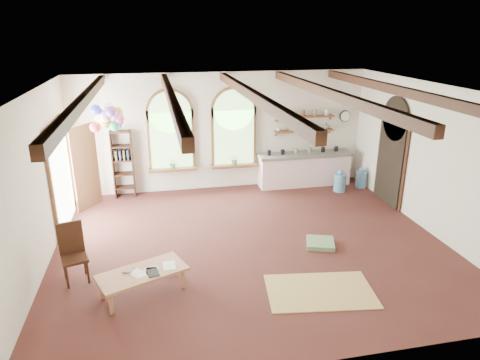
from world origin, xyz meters
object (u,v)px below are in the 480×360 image
object	(u,v)px
coffee_table	(142,274)
side_chair	(75,265)
kitchen_counter	(304,169)
balloon_cluster	(108,118)

from	to	relation	value
coffee_table	side_chair	xyz separation A→B (m)	(-1.17, 0.65, -0.06)
kitchen_counter	coffee_table	xyz separation A→B (m)	(-4.50, -4.56, -0.11)
side_chair	balloon_cluster	distance (m)	3.67
kitchen_counter	coffee_table	distance (m)	6.41
coffee_table	balloon_cluster	size ratio (longest dim) A/B	1.40
coffee_table	side_chair	bearing A→B (deg)	151.16
kitchen_counter	balloon_cluster	bearing A→B (deg)	-170.09
kitchen_counter	balloon_cluster	xyz separation A→B (m)	(-5.15, -0.90, 1.86)
side_chair	balloon_cluster	size ratio (longest dim) A/B	0.94
coffee_table	side_chair	world-z (taller)	side_chair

